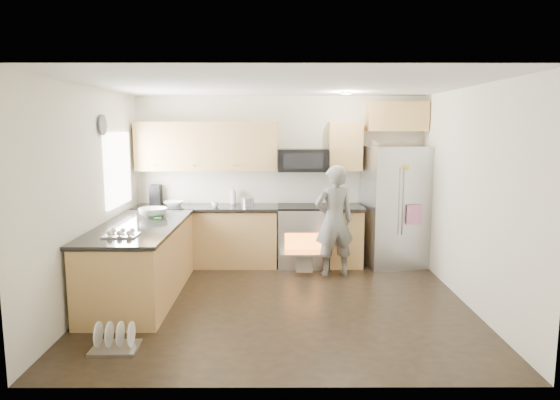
{
  "coord_description": "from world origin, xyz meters",
  "views": [
    {
      "loc": [
        -0.02,
        -5.84,
        2.13
      ],
      "look_at": [
        -0.0,
        0.5,
        1.19
      ],
      "focal_mm": 32.0,
      "sensor_mm": 36.0,
      "label": 1
    }
  ],
  "objects_px": {
    "refrigerator": "(395,206)",
    "stove_range": "(303,222)",
    "dish_rack": "(115,342)",
    "person": "(334,221)"
  },
  "relations": [
    {
      "from": "stove_range",
      "to": "refrigerator",
      "type": "height_order",
      "value": "refrigerator"
    },
    {
      "from": "stove_range",
      "to": "refrigerator",
      "type": "xyz_separation_m",
      "value": [
        1.42,
        0.01,
        0.24
      ]
    },
    {
      "from": "person",
      "to": "dish_rack",
      "type": "bearing_deg",
      "value": 31.71
    },
    {
      "from": "refrigerator",
      "to": "stove_range",
      "type": "bearing_deg",
      "value": 170.3
    },
    {
      "from": "stove_range",
      "to": "person",
      "type": "xyz_separation_m",
      "value": [
        0.42,
        -0.54,
        0.12
      ]
    },
    {
      "from": "person",
      "to": "dish_rack",
      "type": "height_order",
      "value": "person"
    },
    {
      "from": "stove_range",
      "to": "person",
      "type": "bearing_deg",
      "value": -51.98
    },
    {
      "from": "refrigerator",
      "to": "dish_rack",
      "type": "relative_size",
      "value": 4.13
    },
    {
      "from": "stove_range",
      "to": "refrigerator",
      "type": "bearing_deg",
      "value": 0.3
    },
    {
      "from": "dish_rack",
      "to": "stove_range",
      "type": "bearing_deg",
      "value": 56.7
    }
  ]
}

